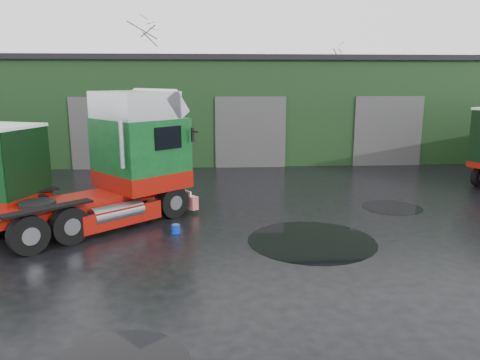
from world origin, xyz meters
name	(u,v)px	position (x,y,z in m)	size (l,w,h in m)	color
ground	(226,259)	(0.00, 0.00, 0.00)	(100.00, 100.00, 0.00)	black
warehouse	(242,106)	(2.00, 20.00, 3.16)	(32.40, 12.40, 6.30)	black
hero_tractor	(88,160)	(-4.50, 3.42, 2.31)	(3.15, 7.42, 4.61)	#0C4419
wash_bucket	(176,229)	(-1.57, 2.42, 0.14)	(0.30, 0.30, 0.28)	#0829B2
tree_back_a	(143,81)	(-6.00, 30.00, 4.75)	(4.40, 4.40, 9.50)	black
tree_back_b	(322,92)	(10.00, 30.00, 3.75)	(4.40, 4.40, 7.50)	black
puddle_1	(392,207)	(6.78, 4.95, 0.00)	(2.33, 2.33, 0.01)	black
puddle_4	(312,241)	(2.75, 1.34, 0.00)	(4.04, 4.04, 0.01)	black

